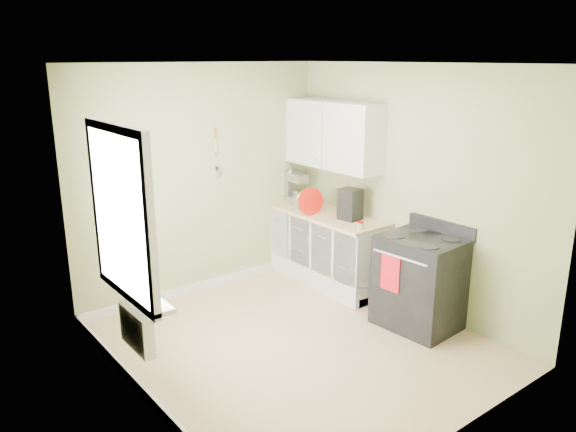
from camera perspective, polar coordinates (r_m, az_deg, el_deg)
floor at (r=5.74m, az=0.97°, el=-12.96°), size 3.20×3.60×0.02m
ceiling at (r=5.02m, az=1.12°, el=15.33°), size 3.20×3.60×0.02m
wall_back at (r=6.68m, az=-8.80°, el=3.54°), size 3.20×0.02×2.70m
wall_left at (r=4.43m, az=-15.38°, el=-3.26°), size 0.02×3.60×2.70m
wall_right at (r=6.33m, az=12.46°, el=2.66°), size 0.02×3.60×2.70m
base_cabinets at (r=7.03m, az=4.11°, el=-3.45°), size 0.60×1.60×0.87m
countertop at (r=6.88m, az=4.12°, el=0.11°), size 0.64×1.60×0.04m
upper_cabinets at (r=6.85m, az=4.57°, el=8.23°), size 0.35×1.40×0.80m
window at (r=4.65m, az=-16.71°, el=0.13°), size 0.06×1.14×1.44m
window_sill at (r=4.89m, az=-15.29°, el=-7.30°), size 0.18×1.14×0.04m
radiator at (r=4.98m, az=-15.10°, el=-11.06°), size 0.12×0.50×0.35m
wall_utensils at (r=6.71m, az=-7.26°, el=5.53°), size 0.02×0.14×0.58m
stove at (r=6.06m, az=13.30°, el=-6.47°), size 0.76×0.84×1.11m
stand_mixer at (r=7.29m, az=0.86°, el=2.74°), size 0.25×0.39×0.45m
kettle at (r=7.06m, az=1.08°, el=1.52°), size 0.19×0.11×0.19m
coffee_maker at (r=6.60m, az=6.32°, el=1.12°), size 0.23×0.25×0.37m
red_tray at (r=6.76m, az=2.32°, el=1.50°), size 0.34×0.14×0.33m
jar at (r=6.28m, az=7.33°, el=-0.94°), size 0.08×0.08×0.09m
plant_a at (r=4.61m, az=-14.01°, el=-6.52°), size 0.18×0.18×0.28m
plant_b at (r=4.80m, az=-15.13°, el=-5.65°), size 0.16×0.18×0.29m
plant_c at (r=5.04m, az=-16.35°, el=-4.80°), size 0.18×0.18×0.27m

